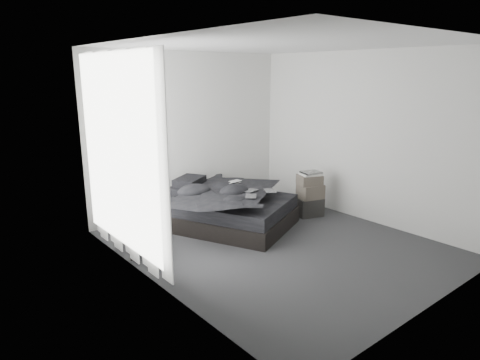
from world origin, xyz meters
TOP-DOWN VIEW (x-y plane):
  - floor at (0.00, 0.00)m, footprint 3.60×4.20m
  - ceiling at (0.00, 0.00)m, footprint 3.60×4.20m
  - wall_back at (0.00, 2.10)m, footprint 3.60×0.01m
  - wall_front at (0.00, -2.10)m, footprint 3.60×0.01m
  - wall_left at (-1.80, 0.00)m, footprint 0.01×4.20m
  - wall_right at (1.80, 0.00)m, footprint 0.01×4.20m
  - window_left at (-1.78, 0.90)m, footprint 0.02×2.00m
  - curtain_left at (-1.73, 0.90)m, footprint 0.06×2.12m
  - bed at (-0.06, 1.02)m, footprint 2.00×2.21m
  - mattress at (-0.06, 1.02)m, footprint 1.93×2.14m
  - duvet at (-0.04, 0.98)m, footprint 1.86×1.96m
  - pillow_lower at (-0.39, 1.64)m, footprint 0.65×0.56m
  - pillow_upper at (-0.33, 1.65)m, footprint 0.62×0.56m
  - laptop at (0.23, 1.20)m, footprint 0.31×0.22m
  - comic_a at (-0.06, 0.49)m, footprint 0.27×0.27m
  - comic_b at (0.13, 0.72)m, footprint 0.26×0.20m
  - comic_c at (0.34, 0.53)m, footprint 0.24×0.27m
  - side_stand at (-1.56, 0.89)m, footprint 0.51×0.51m
  - papers at (-1.55, 0.88)m, footprint 0.32×0.25m
  - floor_books at (-1.12, 1.16)m, footprint 0.14×0.19m
  - box_lower at (1.26, 0.57)m, footprint 0.48×0.43m
  - box_mid at (1.27, 0.56)m, footprint 0.44×0.38m
  - box_upper at (1.26, 0.57)m, footprint 0.44×0.40m
  - art_book_white at (1.26, 0.57)m, footprint 0.37×0.33m
  - art_book_snake at (1.27, 0.56)m, footprint 0.34×0.29m

SIDE VIEW (x-z plane):
  - floor at x=0.00m, z-range -0.01..0.01m
  - floor_books at x=-1.12m, z-range 0.00..0.13m
  - bed at x=-0.06m, z-range 0.00..0.25m
  - box_lower at x=1.26m, z-range 0.00..0.29m
  - mattress at x=-0.06m, z-range 0.25..0.44m
  - side_stand at x=-1.56m, z-range 0.00..0.75m
  - box_mid at x=1.27m, z-range 0.29..0.52m
  - pillow_lower at x=-0.39m, z-range 0.44..0.56m
  - duvet at x=-0.04m, z-range 0.44..0.65m
  - box_upper at x=1.26m, z-range 0.52..0.68m
  - pillow_upper at x=-0.33m, z-range 0.56..0.68m
  - comic_a at x=-0.06m, z-range 0.65..0.66m
  - comic_b at x=0.13m, z-range 0.66..0.66m
  - laptop at x=0.23m, z-range 0.65..0.67m
  - comic_c at x=0.34m, z-range 0.66..0.67m
  - art_book_white at x=1.26m, z-range 0.68..0.71m
  - art_book_snake at x=1.27m, z-range 0.71..0.73m
  - papers at x=-1.55m, z-range 0.75..0.77m
  - curtain_left at x=-1.73m, z-range 0.04..2.52m
  - wall_back at x=0.00m, z-range 0.00..2.60m
  - wall_front at x=0.00m, z-range 0.00..2.60m
  - wall_left at x=-1.80m, z-range 0.00..2.60m
  - wall_right at x=1.80m, z-range 0.00..2.60m
  - window_left at x=-1.78m, z-range 0.20..2.50m
  - ceiling at x=0.00m, z-range 2.60..2.60m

